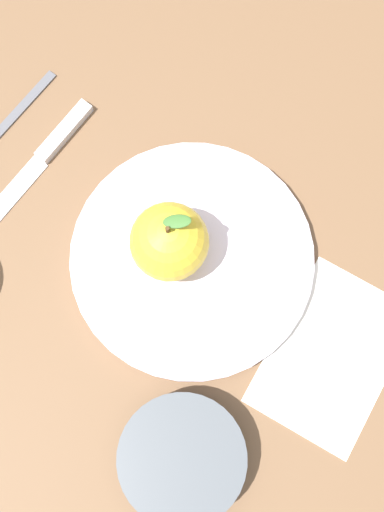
% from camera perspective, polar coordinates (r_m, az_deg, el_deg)
% --- Properties ---
extents(ground_plane, '(2.40, 2.40, 0.00)m').
position_cam_1_polar(ground_plane, '(0.60, -3.48, 0.08)').
color(ground_plane, brown).
extents(dinner_plate, '(0.23, 0.23, 0.02)m').
position_cam_1_polar(dinner_plate, '(0.59, 0.00, -0.22)').
color(dinner_plate, silver).
rests_on(dinner_plate, ground_plane).
extents(apple, '(0.07, 0.07, 0.08)m').
position_cam_1_polar(apple, '(0.55, -2.08, 1.31)').
color(apple, gold).
rests_on(apple, dinner_plate).
extents(side_bowl, '(0.11, 0.11, 0.04)m').
position_cam_1_polar(side_bowl, '(0.57, -0.91, -17.92)').
color(side_bowl, '#4C5156').
rests_on(side_bowl, ground_plane).
extents(knife, '(0.21, 0.07, 0.01)m').
position_cam_1_polar(knife, '(0.64, -14.45, 7.56)').
color(knife, silver).
rests_on(knife, ground_plane).
extents(linen_napkin, '(0.18, 0.16, 0.00)m').
position_cam_1_polar(linen_napkin, '(0.60, 12.65, -8.84)').
color(linen_napkin, silver).
rests_on(linen_napkin, ground_plane).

